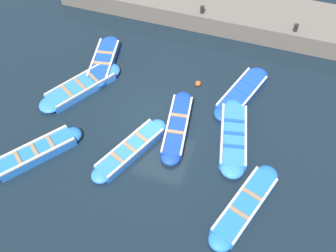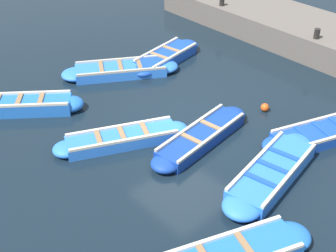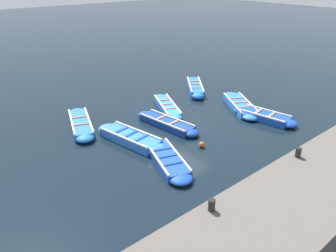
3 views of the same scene
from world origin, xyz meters
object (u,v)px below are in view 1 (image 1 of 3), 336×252
at_px(bollard_mid_south, 296,28).
at_px(boat_drifting, 36,153).
at_px(bollard_mid_north, 202,10).
at_px(boat_broadside, 81,87).
at_px(boat_centre, 242,93).
at_px(boat_inner_gap, 130,150).
at_px(boat_mid_row, 177,126).
at_px(boat_far_corner, 104,61).
at_px(buoy_orange_near, 198,84).
at_px(boat_near_quay, 233,136).
at_px(boat_outer_right, 245,206).

bearing_deg(bollard_mid_south, boat_drifting, -42.31).
bearing_deg(bollard_mid_north, boat_broadside, -34.77).
xyz_separation_m(boat_centre, boat_inner_gap, (4.19, -3.50, 0.01)).
xyz_separation_m(boat_drifting, boat_mid_row, (-2.90, 4.75, -0.04)).
relative_size(boat_centre, boat_far_corner, 1.08).
bearing_deg(buoy_orange_near, boat_inner_gap, -20.40).
xyz_separation_m(boat_far_corner, boat_drifting, (5.48, -0.44, 0.02)).
distance_m(boat_near_quay, boat_mid_row, 2.25).
distance_m(boat_broadside, buoy_orange_near, 5.11).
xyz_separation_m(boat_inner_gap, buoy_orange_near, (-4.20, 1.56, -0.04)).
bearing_deg(boat_inner_gap, boat_far_corner, -145.30).
bearing_deg(boat_drifting, boat_mid_row, 121.44).
relative_size(boat_far_corner, boat_inner_gap, 0.94).
height_order(boat_centre, boat_mid_row, boat_mid_row).
xyz_separation_m(boat_drifting, buoy_orange_near, (-5.46, 4.92, -0.08)).
bearing_deg(boat_inner_gap, boat_mid_row, 139.70).
bearing_deg(boat_centre, boat_inner_gap, -39.88).
bearing_deg(boat_drifting, buoy_orange_near, 137.99).
bearing_deg(boat_near_quay, boat_inner_gap, -63.37).
xyz_separation_m(boat_inner_gap, boat_mid_row, (-1.64, 1.39, 0.00)).
relative_size(boat_far_corner, boat_drifting, 1.01).
bearing_deg(boat_far_corner, boat_drifting, -4.58).
height_order(boat_near_quay, boat_mid_row, boat_near_quay).
bearing_deg(bollard_mid_south, buoy_orange_near, -42.75).
distance_m(boat_broadside, boat_centre, 6.96).
bearing_deg(boat_outer_right, boat_centre, -167.62).
bearing_deg(boat_broadside, boat_far_corner, 170.28).
relative_size(boat_drifting, boat_mid_row, 0.90).
bearing_deg(boat_mid_row, boat_centre, 140.39).
xyz_separation_m(boat_outer_right, bollard_mid_north, (-9.01, -3.97, 0.95)).
bearing_deg(boat_drifting, boat_broadside, 177.98).
bearing_deg(boat_outer_right, bollard_mid_south, 177.05).
height_order(boat_outer_right, boat_centre, boat_outer_right).
height_order(boat_broadside, boat_far_corner, boat_far_corner).
height_order(boat_outer_right, boat_near_quay, boat_near_quay).
bearing_deg(boat_outer_right, boat_far_corner, -124.51).
xyz_separation_m(boat_far_corner, bollard_mid_north, (-3.81, 3.59, 0.94)).
relative_size(boat_outer_right, boat_centre, 1.05).
distance_m(boat_drifting, buoy_orange_near, 7.35).
distance_m(boat_broadside, boat_far_corner, 1.83).
distance_m(boat_outer_right, boat_centre, 5.29).
height_order(boat_near_quay, buoy_orange_near, boat_near_quay).
bearing_deg(boat_mid_row, boat_outer_right, 51.16).
bearing_deg(boat_drifting, boat_inner_gap, 110.63).
xyz_separation_m(boat_far_corner, buoy_orange_near, (0.02, 4.48, -0.05)).
relative_size(boat_drifting, bollard_mid_north, 9.82).
xyz_separation_m(boat_outer_right, boat_far_corner, (-5.19, -7.56, 0.01)).
distance_m(boat_drifting, bollard_mid_south, 12.60).
xyz_separation_m(boat_broadside, boat_mid_row, (0.77, 4.62, 0.00)).
bearing_deg(boat_outer_right, bollard_mid_north, -156.24).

